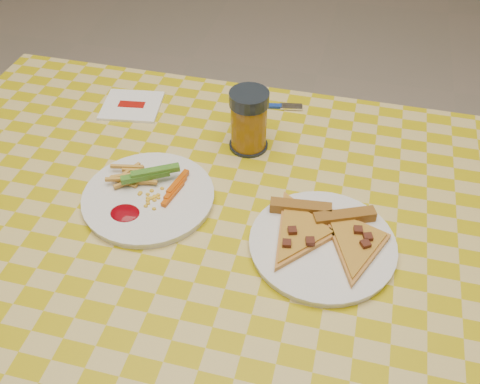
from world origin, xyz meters
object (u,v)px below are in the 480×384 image
plate_left (149,198)px  drink_glass (249,121)px  plate_right (322,246)px  table (219,247)px

plate_left → drink_glass: bearing=54.8°
plate_right → plate_left: bearing=173.7°
table → drink_glass: drink_glass is taller
table → drink_glass: (0.00, 0.21, 0.14)m
table → plate_right: (0.19, -0.02, 0.08)m
table → drink_glass: 0.25m
plate_left → drink_glass: 0.25m
drink_glass → plate_left: bearing=-125.2°
drink_glass → plate_right: bearing=-52.1°
plate_right → drink_glass: drink_glass is taller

